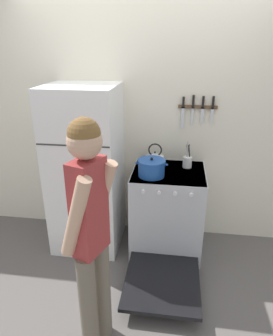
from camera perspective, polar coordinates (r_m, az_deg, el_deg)
ground_plane at (r=3.65m, az=0.99°, el=-11.19°), size 14.00×14.00×0.00m
wall_back at (r=3.15m, az=1.21°, el=8.74°), size 10.00×0.06×2.55m
refrigerator at (r=3.07m, az=-9.59°, el=-0.46°), size 0.68×0.67×1.69m
stove_range at (r=3.10m, az=5.80°, el=-8.46°), size 0.71×1.33×0.88m
dutch_oven_pot at (r=2.79m, az=2.88°, el=0.04°), size 0.30×0.26×0.18m
tea_kettle at (r=3.03m, az=3.55°, el=1.71°), size 0.22×0.18×0.24m
utensil_jar at (r=3.03m, az=9.66°, el=1.30°), size 0.09×0.09×0.27m
person at (r=1.91m, az=-8.68°, el=-12.02°), size 0.35×0.40×1.68m
wall_knife_strip at (r=3.05m, az=11.56°, el=11.39°), size 0.38×0.03×0.33m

